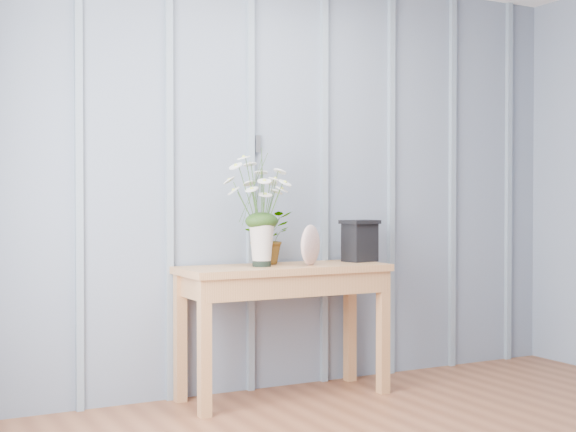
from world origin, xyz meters
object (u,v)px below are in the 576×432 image
carved_box (360,240)px  sideboard (284,285)px  felt_disc_vessel (311,245)px  daisy_vase (262,193)px

carved_box → sideboard: bearing=-176.7°
felt_disc_vessel → carved_box: carved_box is taller
sideboard → carved_box: 0.58m
daisy_vase → carved_box: (0.68, 0.05, -0.28)m
daisy_vase → carved_box: daisy_vase is taller
sideboard → carved_box: (0.53, 0.03, 0.24)m
sideboard → felt_disc_vessel: size_ratio=5.22×
sideboard → carved_box: bearing=3.3°
daisy_vase → felt_disc_vessel: bearing=-9.3°
sideboard → daisy_vase: 0.54m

